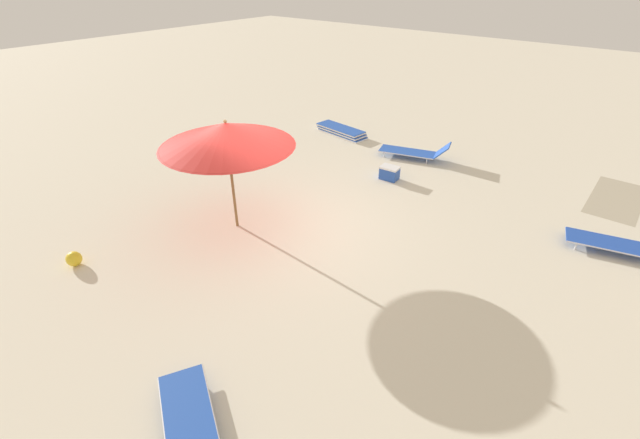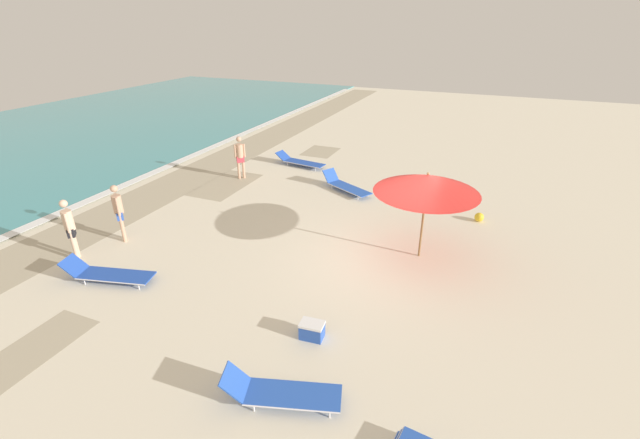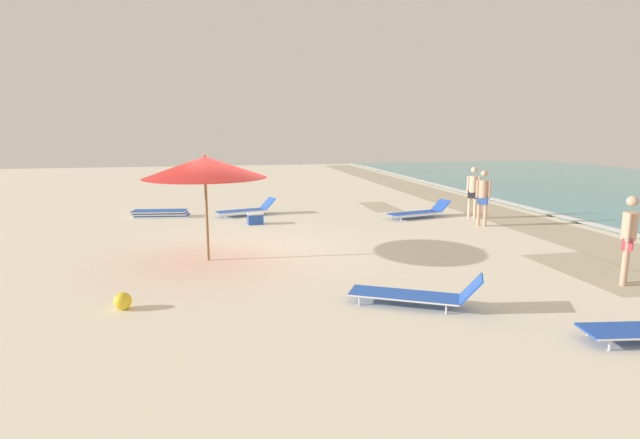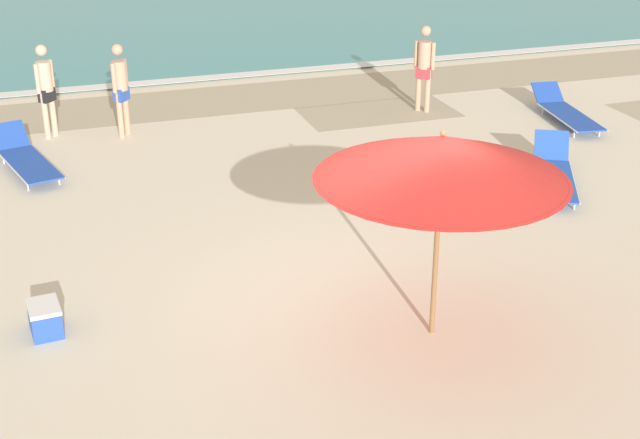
{
  "view_description": "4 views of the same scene",
  "coord_description": "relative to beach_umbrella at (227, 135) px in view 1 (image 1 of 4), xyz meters",
  "views": [
    {
      "loc": [
        5.84,
        5.81,
        5.21
      ],
      "look_at": [
        0.07,
        1.14,
        0.67
      ],
      "focal_mm": 24.0,
      "sensor_mm": 36.0,
      "label": 1
    },
    {
      "loc": [
        -10.11,
        -2.29,
        6.13
      ],
      "look_at": [
        -0.14,
        1.86,
        0.97
      ],
      "focal_mm": 24.0,
      "sensor_mm": 36.0,
      "label": 2
    },
    {
      "loc": [
        12.21,
        -0.6,
        3.03
      ],
      "look_at": [
        0.13,
        1.92,
        0.78
      ],
      "focal_mm": 28.0,
      "sensor_mm": 36.0,
      "label": 3
    },
    {
      "loc": [
        -3.48,
        -8.94,
        5.45
      ],
      "look_at": [
        -0.16,
        0.93,
        0.8
      ],
      "focal_mm": 50.0,
      "sensor_mm": 36.0,
      "label": 4
    }
  ],
  "objects": [
    {
      "name": "beach_ball",
      "position": [
        3.01,
        -1.39,
        -2.02
      ],
      "size": [
        0.3,
        0.3,
        0.3
      ],
      "color": "yellow",
      "rests_on": "ground_plane"
    },
    {
      "name": "sun_lounger_beside_umbrella",
      "position": [
        -4.31,
        7.08,
        -1.96
      ],
      "size": [
        1.15,
        2.37,
        0.56
      ],
      "rotation": [
        0.0,
        0.0,
        0.25
      ],
      "color": "blue",
      "rests_on": "ground_plane"
    },
    {
      "name": "beach_umbrella",
      "position": [
        0.0,
        0.0,
        0.0
      ],
      "size": [
        2.79,
        2.79,
        2.48
      ],
      "color": "olive",
      "rests_on": "ground_plane"
    },
    {
      "name": "cooler_box",
      "position": [
        -4.27,
        1.43,
        -1.98
      ],
      "size": [
        0.4,
        0.53,
        0.37
      ],
      "rotation": [
        0.0,
        0.0,
        1.66
      ],
      "color": "blue",
      "rests_on": "ground_plane"
    },
    {
      "name": "ground_plane",
      "position": [
        -0.62,
        0.85,
        -2.25
      ],
      "size": [
        60.0,
        60.0,
        0.16
      ],
      "color": "beige"
    },
    {
      "name": "sun_lounger_near_water_left",
      "position": [
        -6.0,
        1.27,
        -1.95
      ],
      "size": [
        1.18,
        2.15,
        0.58
      ],
      "rotation": [
        0.0,
        0.0,
        0.3
      ],
      "color": "blue",
      "rests_on": "ground_plane"
    },
    {
      "name": "lounger_stack",
      "position": [
        -6.27,
        -1.69,
        -2.05
      ],
      "size": [
        0.85,
        1.99,
        0.24
      ],
      "rotation": [
        0.0,
        0.0,
        -0.13
      ],
      "color": "blue",
      "rests_on": "ground_plane"
    }
  ]
}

